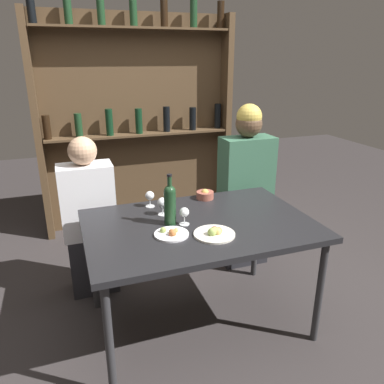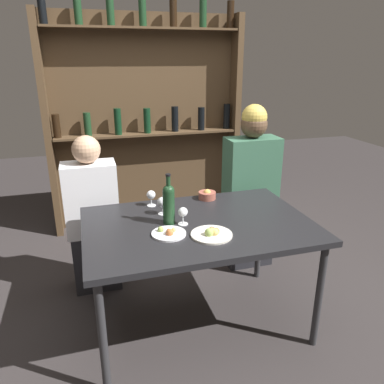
{
  "view_description": "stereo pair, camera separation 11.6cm",
  "coord_description": "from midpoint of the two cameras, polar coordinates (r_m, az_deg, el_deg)",
  "views": [
    {
      "loc": [
        -0.73,
        -1.92,
        1.67
      ],
      "look_at": [
        0.0,
        0.14,
        0.88
      ],
      "focal_mm": 35.0,
      "sensor_mm": 36.0,
      "label": 1
    },
    {
      "loc": [
        -0.62,
        -1.96,
        1.67
      ],
      "look_at": [
        0.0,
        0.14,
        0.88
      ],
      "focal_mm": 35.0,
      "sensor_mm": 36.0,
      "label": 2
    }
  ],
  "objects": [
    {
      "name": "ground_plane",
      "position": [
        2.65,
        2.21,
        -19.15
      ],
      "size": [
        10.0,
        10.0,
        0.0
      ],
      "primitive_type": "plane",
      "color": "#332D2D"
    },
    {
      "name": "dining_table",
      "position": [
        2.28,
        2.44,
        -6.02
      ],
      "size": [
        1.36,
        0.91,
        0.73
      ],
      "color": "black",
      "rests_on": "ground_plane"
    },
    {
      "name": "wine_rack_wall",
      "position": [
        3.78,
        -6.15,
        11.35
      ],
      "size": [
        1.91,
        0.21,
        2.17
      ],
      "color": "#4C3823",
      "rests_on": "ground_plane"
    },
    {
      "name": "wine_bottle",
      "position": [
        2.2,
        -2.07,
        -1.59
      ],
      "size": [
        0.07,
        0.07,
        0.31
      ],
      "color": "#19381E",
      "rests_on": "dining_table"
    },
    {
      "name": "wine_glass_0",
      "position": [
        2.21,
        0.11,
        -3.22
      ],
      "size": [
        0.06,
        0.06,
        0.11
      ],
      "color": "silver",
      "rests_on": "dining_table"
    },
    {
      "name": "wine_glass_1",
      "position": [
        2.49,
        -4.93,
        -0.55
      ],
      "size": [
        0.06,
        0.06,
        0.11
      ],
      "color": "silver",
      "rests_on": "dining_table"
    },
    {
      "name": "wine_glass_2",
      "position": [
        2.35,
        -3.11,
        -1.66
      ],
      "size": [
        0.07,
        0.07,
        0.12
      ],
      "color": "silver",
      "rests_on": "dining_table"
    },
    {
      "name": "food_plate_0",
      "position": [
        2.11,
        -2.03,
        -6.28
      ],
      "size": [
        0.2,
        0.2,
        0.05
      ],
      "color": "white",
      "rests_on": "dining_table"
    },
    {
      "name": "food_plate_1",
      "position": [
        2.1,
        4.62,
        -6.34
      ],
      "size": [
        0.23,
        0.23,
        0.05
      ],
      "color": "silver",
      "rests_on": "dining_table"
    },
    {
      "name": "snack_bowl",
      "position": [
        2.63,
        3.59,
        -0.46
      ],
      "size": [
        0.12,
        0.12,
        0.07
      ],
      "color": "#995142",
      "rests_on": "dining_table"
    },
    {
      "name": "seated_person_left",
      "position": [
        2.8,
        -13.7,
        -4.17
      ],
      "size": [
        0.37,
        0.22,
        1.17
      ],
      "color": "#26262B",
      "rests_on": "ground_plane"
    },
    {
      "name": "seated_person_right",
      "position": [
        3.06,
        9.94,
        0.14
      ],
      "size": [
        0.42,
        0.22,
        1.34
      ],
      "color": "#26262B",
      "rests_on": "ground_plane"
    }
  ]
}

